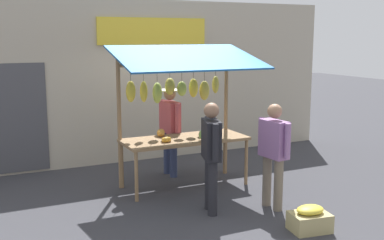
{
  "coord_description": "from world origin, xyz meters",
  "views": [
    {
      "loc": [
        3.45,
        7.47,
        2.65
      ],
      "look_at": [
        0.0,
        0.3,
        1.25
      ],
      "focal_mm": 44.68,
      "sensor_mm": 36.0,
      "label": 1
    }
  ],
  "objects_px": {
    "produce_crate_near": "(310,219)",
    "shopper_with_shopping_bag": "(274,149)",
    "market_stall": "(183,100)",
    "vendor_with_sunhat": "(170,124)",
    "shopper_in_grey_tee": "(211,149)"
  },
  "relations": [
    {
      "from": "shopper_with_shopping_bag",
      "to": "vendor_with_sunhat",
      "type": "bearing_deg",
      "value": 12.04
    },
    {
      "from": "market_stall",
      "to": "produce_crate_near",
      "type": "xyz_separation_m",
      "value": [
        -0.72,
        2.63,
        -1.39
      ]
    },
    {
      "from": "shopper_with_shopping_bag",
      "to": "produce_crate_near",
      "type": "xyz_separation_m",
      "value": [
        0.06,
        0.98,
        -0.79
      ]
    },
    {
      "from": "vendor_with_sunhat",
      "to": "produce_crate_near",
      "type": "relative_size",
      "value": 2.91
    },
    {
      "from": "shopper_with_shopping_bag",
      "to": "produce_crate_near",
      "type": "height_order",
      "value": "shopper_with_shopping_bag"
    },
    {
      "from": "produce_crate_near",
      "to": "vendor_with_sunhat",
      "type": "bearing_deg",
      "value": -78.55
    },
    {
      "from": "vendor_with_sunhat",
      "to": "produce_crate_near",
      "type": "bearing_deg",
      "value": 8.71
    },
    {
      "from": "shopper_with_shopping_bag",
      "to": "shopper_in_grey_tee",
      "type": "bearing_deg",
      "value": 69.93
    },
    {
      "from": "shopper_with_shopping_bag",
      "to": "produce_crate_near",
      "type": "bearing_deg",
      "value": 170.99
    },
    {
      "from": "market_stall",
      "to": "vendor_with_sunhat",
      "type": "relative_size",
      "value": 1.47
    },
    {
      "from": "vendor_with_sunhat",
      "to": "market_stall",
      "type": "bearing_deg",
      "value": -6.86
    },
    {
      "from": "vendor_with_sunhat",
      "to": "shopper_with_shopping_bag",
      "type": "xyz_separation_m",
      "value": [
        -0.73,
        2.33,
        -0.06
      ]
    },
    {
      "from": "market_stall",
      "to": "produce_crate_near",
      "type": "relative_size",
      "value": 4.29
    },
    {
      "from": "vendor_with_sunhat",
      "to": "produce_crate_near",
      "type": "height_order",
      "value": "vendor_with_sunhat"
    },
    {
      "from": "produce_crate_near",
      "to": "shopper_with_shopping_bag",
      "type": "bearing_deg",
      "value": -93.64
    }
  ]
}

